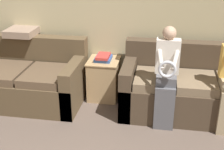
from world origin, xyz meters
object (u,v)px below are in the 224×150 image
(child_left_seated, at_px, (167,74))
(throw_pillow, at_px, (22,32))
(couch_side, at_px, (30,80))
(book_stack, at_px, (103,58))
(couch_main, at_px, (194,90))
(side_shelf, at_px, (104,78))

(child_left_seated, bearing_deg, throw_pillow, 162.83)
(couch_side, bearing_deg, book_stack, 14.54)
(couch_side, bearing_deg, throw_pillow, 122.11)
(child_left_seated, bearing_deg, couch_main, 42.80)
(couch_main, distance_m, book_stack, 1.34)
(side_shelf, bearing_deg, couch_main, -10.45)
(couch_side, distance_m, child_left_seated, 1.99)
(side_shelf, height_order, book_stack, book_stack)
(couch_main, relative_size, child_left_seated, 1.52)
(couch_side, xyz_separation_m, child_left_seated, (1.93, -0.33, 0.38))
(book_stack, relative_size, throw_pillow, 0.71)
(couch_side, bearing_deg, child_left_seated, -9.64)
(child_left_seated, distance_m, book_stack, 1.08)
(couch_side, distance_m, book_stack, 1.11)
(couch_side, height_order, book_stack, couch_side)
(couch_side, distance_m, throw_pillow, 0.73)
(book_stack, bearing_deg, child_left_seated, -33.48)
(couch_side, height_order, throw_pillow, throw_pillow)
(child_left_seated, bearing_deg, side_shelf, 146.48)
(couch_main, height_order, child_left_seated, child_left_seated)
(couch_main, relative_size, couch_side, 1.25)
(couch_main, distance_m, side_shelf, 1.30)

